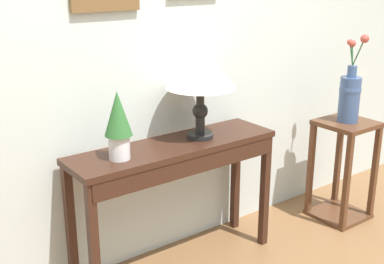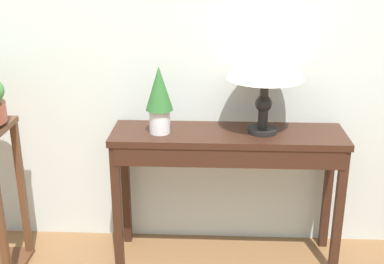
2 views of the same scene
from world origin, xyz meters
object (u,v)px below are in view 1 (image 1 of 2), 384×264
(console_table, at_px, (177,165))
(table_lamp, at_px, (200,68))
(potted_plant_on_console, at_px, (118,122))
(flower_vase_tall_right, at_px, (350,93))
(pedestal_stand_right, at_px, (342,170))

(console_table, xyz_separation_m, table_lamp, (0.18, 0.02, 0.53))
(table_lamp, height_order, potted_plant_on_console, table_lamp)
(table_lamp, relative_size, flower_vase_tall_right, 0.93)
(console_table, distance_m, potted_plant_on_console, 0.48)
(table_lamp, xyz_separation_m, pedestal_stand_right, (1.11, -0.19, -0.82))
(table_lamp, bearing_deg, console_table, -173.05)
(potted_plant_on_console, xyz_separation_m, pedestal_stand_right, (1.65, -0.16, -0.61))
(table_lamp, xyz_separation_m, flower_vase_tall_right, (1.11, -0.19, -0.27))
(console_table, xyz_separation_m, potted_plant_on_console, (-0.36, -0.00, 0.32))
(pedestal_stand_right, distance_m, flower_vase_tall_right, 0.55)
(potted_plant_on_console, xyz_separation_m, flower_vase_tall_right, (1.65, -0.16, -0.06))
(console_table, bearing_deg, pedestal_stand_right, -7.32)
(flower_vase_tall_right, bearing_deg, pedestal_stand_right, 97.58)
(table_lamp, bearing_deg, pedestal_stand_right, -9.58)
(flower_vase_tall_right, bearing_deg, potted_plant_on_console, 174.37)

